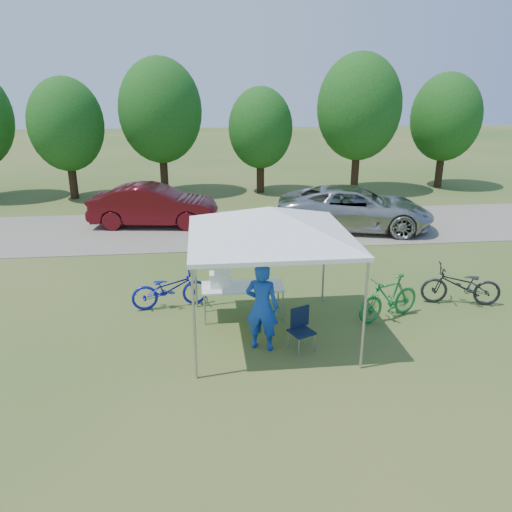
{
  "coord_description": "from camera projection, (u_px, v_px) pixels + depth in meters",
  "views": [
    {
      "loc": [
        -1.29,
        -9.23,
        4.99
      ],
      "look_at": [
        -0.05,
        2.0,
        1.03
      ],
      "focal_mm": 35.0,
      "sensor_mm": 36.0,
      "label": 1
    }
  ],
  "objects": [
    {
      "name": "ground",
      "position": [
        269.0,
        334.0,
        10.44
      ],
      "size": [
        100.0,
        100.0,
        0.0
      ],
      "primitive_type": "plane",
      "color": "#2D5119",
      "rests_on": "ground"
    },
    {
      "name": "gravel_strip",
      "position": [
        239.0,
        228.0,
        17.95
      ],
      "size": [
        24.0,
        5.0,
        0.02
      ],
      "primitive_type": "cube",
      "color": "gray",
      "rests_on": "ground"
    },
    {
      "name": "canopy",
      "position": [
        270.0,
        211.0,
        9.57
      ],
      "size": [
        4.53,
        4.53,
        3.0
      ],
      "color": "#A5A5AA",
      "rests_on": "ground"
    },
    {
      "name": "treeline",
      "position": [
        221.0,
        116.0,
        22.42
      ],
      "size": [
        24.89,
        4.28,
        6.3
      ],
      "color": "#382314",
      "rests_on": "ground"
    },
    {
      "name": "folding_table",
      "position": [
        243.0,
        288.0,
        11.0
      ],
      "size": [
        1.8,
        0.75,
        0.74
      ],
      "color": "white",
      "rests_on": "ground"
    },
    {
      "name": "folding_chair",
      "position": [
        301.0,
        325.0,
        9.75
      ],
      "size": [
        0.56,
        0.59,
        0.83
      ],
      "rotation": [
        0.0,
        0.0,
        0.42
      ],
      "color": "black",
      "rests_on": "ground"
    },
    {
      "name": "cooler",
      "position": [
        220.0,
        280.0,
        10.88
      ],
      "size": [
        0.46,
        0.31,
        0.33
      ],
      "color": "white",
      "rests_on": "folding_table"
    },
    {
      "name": "ice_cream_cup",
      "position": [
        263.0,
        285.0,
        10.97
      ],
      "size": [
        0.07,
        0.07,
        0.05
      ],
      "primitive_type": "cylinder",
      "color": "gold",
      "rests_on": "folding_table"
    },
    {
      "name": "cyclist",
      "position": [
        262.0,
        307.0,
        9.6
      ],
      "size": [
        0.76,
        0.63,
        1.79
      ],
      "primitive_type": "imported",
      "rotation": [
        0.0,
        0.0,
        2.78
      ],
      "color": "#1541B0",
      "rests_on": "ground"
    },
    {
      "name": "bike_blue",
      "position": [
        170.0,
        288.0,
        11.55
      ],
      "size": [
        1.85,
        0.93,
        0.93
      ],
      "primitive_type": "imported",
      "rotation": [
        0.0,
        0.0,
        1.76
      ],
      "color": "#1316A7",
      "rests_on": "ground"
    },
    {
      "name": "bike_green",
      "position": [
        389.0,
        298.0,
        10.96
      ],
      "size": [
        1.71,
        1.06,
        0.99
      ],
      "primitive_type": "imported",
      "rotation": [
        0.0,
        0.0,
        -1.18
      ],
      "color": "#1A7530",
      "rests_on": "ground"
    },
    {
      "name": "bike_dark",
      "position": [
        461.0,
        285.0,
        11.69
      ],
      "size": [
        1.91,
        1.03,
        0.95
      ],
      "primitive_type": "imported",
      "rotation": [
        0.0,
        0.0,
        -1.8
      ],
      "color": "black",
      "rests_on": "ground"
    },
    {
      "name": "minivan",
      "position": [
        355.0,
        208.0,
        17.64
      ],
      "size": [
        5.84,
        3.78,
        1.5
      ],
      "primitive_type": "imported",
      "rotation": [
        0.0,
        0.0,
        1.31
      ],
      "color": "#A7A7A2",
      "rests_on": "gravel_strip"
    },
    {
      "name": "sedan",
      "position": [
        154.0,
        205.0,
        18.03
      ],
      "size": [
        4.68,
        2.13,
        1.49
      ],
      "primitive_type": "imported",
      "rotation": [
        0.0,
        0.0,
        1.45
      ],
      "color": "#4E0D12",
      "rests_on": "gravel_strip"
    }
  ]
}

